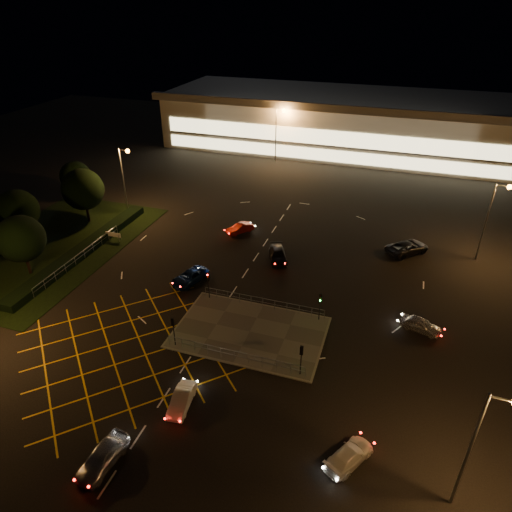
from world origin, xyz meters
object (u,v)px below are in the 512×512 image
(car_queue_white, at_px, (182,400))
(car_near_silver, at_px, (102,457))
(signal_se, at_px, (301,354))
(signal_ne, at_px, (320,301))
(signal_sw, at_px, (173,326))
(car_circ_red, at_px, (240,228))
(car_approach_white, at_px, (349,456))
(car_left_blue, at_px, (190,277))
(car_east_grey, at_px, (407,247))
(signal_nw, at_px, (208,280))
(car_right_silver, at_px, (421,325))
(car_far_dkgrey, at_px, (278,255))

(car_queue_white, bearing_deg, car_near_silver, -120.73)
(signal_se, distance_m, signal_ne, 7.99)
(signal_sw, height_order, car_circ_red, signal_sw)
(car_near_silver, xyz_separation_m, car_approach_white, (16.34, 5.65, -0.14))
(signal_se, relative_size, car_left_blue, 0.66)
(car_circ_red, distance_m, car_east_grey, 22.06)
(signal_nw, bearing_deg, car_east_grey, 40.65)
(car_circ_red, bearing_deg, signal_sw, -46.74)
(car_left_blue, bearing_deg, car_approach_white, -21.39)
(signal_sw, bearing_deg, car_near_silver, 94.02)
(car_approach_white, bearing_deg, car_east_grey, -64.82)
(signal_nw, relative_size, car_right_silver, 0.80)
(signal_nw, bearing_deg, car_queue_white, -75.05)
(car_far_dkgrey, relative_size, car_right_silver, 1.21)
(car_queue_white, height_order, car_approach_white, car_queue_white)
(signal_ne, bearing_deg, car_circ_red, 132.20)
(signal_sw, xyz_separation_m, car_far_dkgrey, (4.78, 18.23, -1.68))
(car_approach_white, bearing_deg, car_far_dkgrey, -34.00)
(signal_sw, bearing_deg, car_circ_red, -84.71)
(signal_sw, xyz_separation_m, car_near_silver, (0.90, -12.74, -1.61))
(car_left_blue, relative_size, car_right_silver, 1.22)
(car_circ_red, xyz_separation_m, car_approach_white, (19.42, -30.72, -0.02))
(car_far_dkgrey, bearing_deg, signal_se, -90.71)
(car_left_blue, bearing_deg, car_circ_red, 103.47)
(car_queue_white, xyz_separation_m, car_circ_red, (-5.98, 29.86, -0.00))
(car_near_silver, distance_m, car_far_dkgrey, 31.21)
(signal_nw, relative_size, car_queue_white, 0.81)
(car_near_silver, xyz_separation_m, car_right_silver, (20.85, 22.33, -0.09))
(signal_sw, bearing_deg, signal_se, -180.00)
(car_queue_white, distance_m, car_circ_red, 30.46)
(car_queue_white, bearing_deg, signal_ne, 53.26)
(signal_sw, height_order, car_queue_white, signal_sw)
(car_far_dkgrey, height_order, car_east_grey, car_east_grey)
(car_east_grey, bearing_deg, car_near_silver, 109.13)
(car_near_silver, bearing_deg, signal_se, 54.10)
(signal_nw, height_order, car_near_silver, signal_nw)
(signal_ne, bearing_deg, car_near_silver, -118.18)
(signal_sw, xyz_separation_m, car_left_blue, (-3.41, 10.29, -1.70))
(signal_sw, height_order, car_left_blue, signal_sw)
(car_near_silver, relative_size, car_right_silver, 1.13)
(car_queue_white, height_order, car_circ_red, car_queue_white)
(car_far_dkgrey, relative_size, car_circ_red, 1.23)
(signal_ne, height_order, car_circ_red, signal_ne)
(signal_sw, bearing_deg, signal_ne, -146.35)
(car_queue_white, relative_size, car_far_dkgrey, 0.81)
(signal_ne, bearing_deg, signal_sw, -146.35)
(signal_se, bearing_deg, car_far_dkgrey, -68.40)
(car_approach_white, bearing_deg, signal_nw, -11.37)
(signal_ne, height_order, car_far_dkgrey, signal_ne)
(car_far_dkgrey, bearing_deg, car_east_grey, 1.93)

